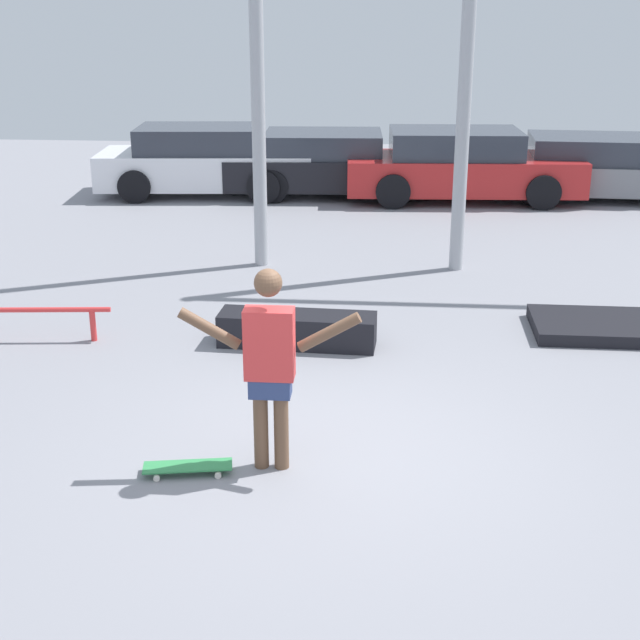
% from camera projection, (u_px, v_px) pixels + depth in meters
% --- Properties ---
extents(ground_plane, '(36.00, 36.00, 0.00)m').
position_uv_depth(ground_plane, '(330.00, 452.00, 7.89)').
color(ground_plane, gray).
extents(skateboarder, '(1.51, 0.23, 1.77)m').
position_uv_depth(skateboarder, '(270.00, 360.00, 7.30)').
color(skateboarder, brown).
rests_on(skateboarder, ground_plane).
extents(skateboard, '(0.77, 0.34, 0.08)m').
position_uv_depth(skateboard, '(188.00, 467.00, 7.51)').
color(skateboard, '#338C4C').
rests_on(skateboard, ground_plane).
extents(grind_box, '(1.83, 0.57, 0.38)m').
position_uv_depth(grind_box, '(297.00, 329.00, 10.28)').
color(grind_box, black).
rests_on(grind_box, ground_plane).
extents(grind_rail, '(2.42, 0.29, 0.41)m').
position_uv_depth(grind_rail, '(6.00, 315.00, 10.35)').
color(grind_rail, red).
rests_on(grind_rail, ground_plane).
extents(canopy_support_left, '(6.07, 0.20, 5.75)m').
position_uv_depth(canopy_support_left, '(49.00, 16.00, 12.50)').
color(canopy_support_left, '#A5A8AD').
rests_on(canopy_support_left, ground_plane).
extents(parked_car_white, '(4.49, 2.18, 1.38)m').
position_uv_depth(parked_car_white, '(205.00, 162.00, 18.17)').
color(parked_car_white, white).
rests_on(parked_car_white, ground_plane).
extents(parked_car_black, '(4.34, 2.19, 1.27)m').
position_uv_depth(parked_car_black, '(330.00, 164.00, 18.16)').
color(parked_car_black, black).
rests_on(parked_car_black, ground_plane).
extents(parked_car_red, '(4.68, 2.19, 1.38)m').
position_uv_depth(parked_car_red, '(461.00, 166.00, 17.69)').
color(parked_car_red, red).
rests_on(parked_car_red, ground_plane).
extents(parked_car_grey, '(4.50, 2.16, 1.23)m').
position_uv_depth(parked_car_grey, '(597.00, 168.00, 17.88)').
color(parked_car_grey, slate).
rests_on(parked_car_grey, ground_plane).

